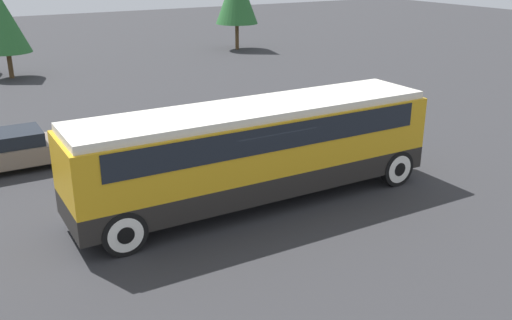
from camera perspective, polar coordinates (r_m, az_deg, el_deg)
ground_plane at (r=17.28m, az=0.00°, el=-4.22°), size 120.00×120.00×0.00m
tour_bus at (r=16.66m, az=0.29°, el=1.60°), size 11.07×2.54×3.01m
parked_car_near at (r=21.46m, az=-23.29°, el=0.95°), size 4.53×1.91×1.34m
parked_car_mid at (r=22.93m, az=2.23°, el=3.91°), size 4.75×1.88×1.49m
tree_center at (r=37.11m, az=-23.87°, el=12.25°), size 2.79×2.79×4.74m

